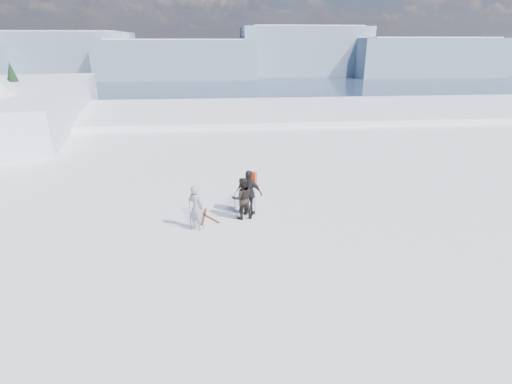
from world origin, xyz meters
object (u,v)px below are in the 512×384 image
(skier_dark, at_px, (242,198))
(skier_pack, at_px, (249,193))
(skier_grey, at_px, (196,207))
(skis_loose, at_px, (206,216))

(skier_dark, xyz_separation_m, skier_pack, (0.33, 0.35, 0.09))
(skier_grey, relative_size, skier_pack, 0.93)
(skier_pack, xyz_separation_m, skis_loose, (-1.86, -0.05, -0.97))
(skier_grey, height_order, skier_dark, skier_grey)
(skier_grey, bearing_deg, skier_pack, -114.04)
(skier_grey, relative_size, skis_loose, 1.08)
(skier_pack, bearing_deg, skier_grey, 55.00)
(skier_grey, xyz_separation_m, skier_pack, (2.17, 1.17, 0.07))
(skier_dark, height_order, skis_loose, skier_dark)
(skis_loose, bearing_deg, skier_grey, -105.30)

